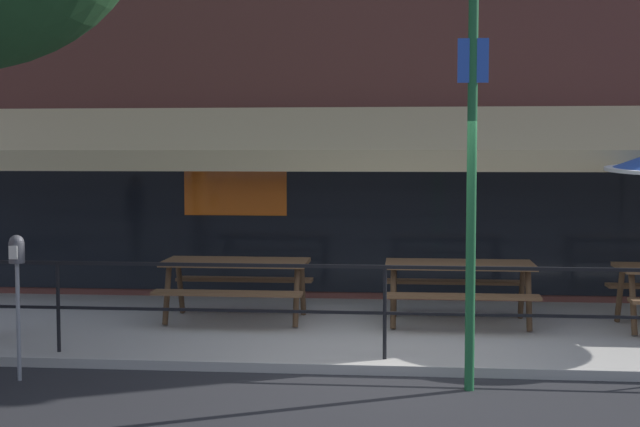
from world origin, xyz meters
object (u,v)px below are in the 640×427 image
picnic_table_left (236,273)px  parking_meter_near (17,263)px  street_sign_pole (472,157)px  picnic_table_centre (459,275)px

picnic_table_left → parking_meter_near: parking_meter_near is taller
picnic_table_left → parking_meter_near: (-1.62, -2.72, 0.44)m
picnic_table_left → street_sign_pole: (2.71, -2.65, 1.47)m
picnic_table_left → picnic_table_centre: same height
street_sign_pole → picnic_table_centre: bearing=88.7°
picnic_table_centre → parking_meter_near: size_ratio=1.27×
picnic_table_left → picnic_table_centre: 2.77m
picnic_table_centre → street_sign_pole: bearing=-91.3°
parking_meter_near → picnic_table_centre: bearing=32.1°
picnic_table_centre → parking_meter_near: parking_meter_near is taller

